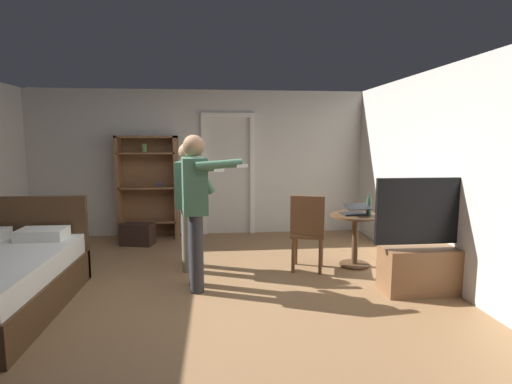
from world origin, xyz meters
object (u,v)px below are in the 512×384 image
at_px(tv_flatscreen, 428,258).
at_px(side_table, 355,231).
at_px(bottle_on_table, 369,206).
at_px(wooden_chair, 308,230).
at_px(person_blue_shirt, 196,201).
at_px(suitcase_dark, 138,234).
at_px(laptop, 355,211).
at_px(bookshelf, 148,182).
at_px(person_striped_shirt, 189,197).

height_order(tv_flatscreen, side_table, tv_flatscreen).
bearing_deg(bottle_on_table, wooden_chair, -175.49).
distance_m(person_blue_shirt, suitcase_dark, 2.38).
height_order(bottle_on_table, suitcase_dark, bottle_on_table).
bearing_deg(laptop, bottle_on_table, -12.55).
height_order(tv_flatscreen, bottle_on_table, tv_flatscreen).
xyz_separation_m(wooden_chair, suitcase_dark, (-2.41, 1.52, -0.37)).
xyz_separation_m(side_table, laptop, (-0.03, -0.04, 0.28)).
xyz_separation_m(bookshelf, suitcase_dark, (-0.12, -0.49, -0.78)).
bearing_deg(person_blue_shirt, person_striped_shirt, 99.64).
relative_size(side_table, bottle_on_table, 2.46).
xyz_separation_m(laptop, person_striped_shirt, (-2.15, 0.17, 0.19)).
height_order(laptop, person_blue_shirt, person_blue_shirt).
bearing_deg(bookshelf, laptop, -32.93).
bearing_deg(side_table, bottle_on_table, -29.74).
bearing_deg(suitcase_dark, bottle_on_table, -11.74).
distance_m(laptop, person_blue_shirt, 2.12).
distance_m(tv_flatscreen, side_table, 1.08).
distance_m(bottle_on_table, suitcase_dark, 3.60).
xyz_separation_m(bookshelf, side_table, (2.97, -1.86, -0.48)).
xyz_separation_m(person_blue_shirt, person_striped_shirt, (-0.12, 0.73, -0.06)).
distance_m(bookshelf, person_blue_shirt, 2.63).
xyz_separation_m(side_table, suitcase_dark, (-3.09, 1.37, -0.30)).
height_order(side_table, person_striped_shirt, person_striped_shirt).
relative_size(bookshelf, bottle_on_table, 6.11).
xyz_separation_m(side_table, bottle_on_table, (0.14, -0.08, 0.35)).
bearing_deg(bottle_on_table, suitcase_dark, 155.77).
bearing_deg(suitcase_dark, side_table, -11.48).
relative_size(laptop, bottle_on_table, 1.25).
height_order(bookshelf, suitcase_dark, bookshelf).
height_order(tv_flatscreen, person_striped_shirt, person_striped_shirt).
relative_size(side_table, laptop, 1.97).
distance_m(laptop, suitcase_dark, 3.42).
xyz_separation_m(laptop, person_blue_shirt, (-2.03, -0.56, 0.25)).
distance_m(bookshelf, person_striped_shirt, 1.91).
height_order(wooden_chair, person_blue_shirt, person_blue_shirt).
bearing_deg(person_striped_shirt, suitcase_dark, 126.15).
distance_m(tv_flatscreen, laptop, 1.11).
height_order(person_blue_shirt, person_striped_shirt, person_blue_shirt).
height_order(laptop, wooden_chair, wooden_chair).
bearing_deg(tv_flatscreen, person_striped_shirt, 157.85).
bearing_deg(bookshelf, suitcase_dark, -103.26).
xyz_separation_m(bottle_on_table, person_striped_shirt, (-2.32, 0.21, 0.12)).
bearing_deg(side_table, laptop, -121.34).
bearing_deg(person_blue_shirt, tv_flatscreen, -8.01).
distance_m(side_table, bottle_on_table, 0.38).
bearing_deg(suitcase_dark, wooden_chair, -19.72).
bearing_deg(suitcase_dark, tv_flatscreen, -20.62).
relative_size(wooden_chair, suitcase_dark, 2.01).
relative_size(bottle_on_table, person_striped_shirt, 0.17).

